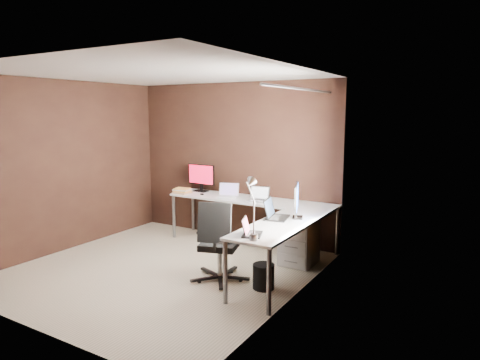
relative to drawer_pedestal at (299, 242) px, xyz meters
name	(u,v)px	position (x,y,z in m)	size (l,w,h in m)	color
room	(184,174)	(-1.09, -1.08, 0.98)	(3.60, 3.60, 2.50)	beige
desk	(257,211)	(-0.59, -0.11, 0.38)	(2.65, 2.25, 0.73)	silver
drawer_pedestal	(299,242)	(0.00, 0.00, 0.00)	(0.42, 0.50, 0.60)	silver
monitor_left	(201,176)	(-1.97, 0.50, 0.68)	(0.52, 0.16, 0.45)	black
monitor_right	(296,199)	(0.11, -0.39, 0.67)	(0.22, 0.49, 0.43)	black
laptop_white	(228,194)	(-1.33, 0.32, 0.48)	(0.36, 0.31, 0.21)	silver
laptop_silver	(259,198)	(-0.79, 0.31, 0.48)	(0.33, 0.25, 0.21)	silver
laptop_black_big	(274,214)	(-0.12, -0.54, 0.48)	(0.34, 0.42, 0.25)	black
laptop_black_small	(250,231)	(-0.01, -1.34, 0.47)	(0.28, 0.33, 0.19)	black
book_stack	(182,191)	(-2.14, 0.19, 0.47)	(0.27, 0.23, 0.08)	tan
mouse_left	(202,194)	(-1.76, 0.22, 0.44)	(0.08, 0.05, 0.03)	black
mouse_corner	(266,202)	(-0.62, 0.22, 0.45)	(0.09, 0.06, 0.04)	black
desk_lamp	(251,200)	(0.05, -1.42, 0.83)	(0.20, 0.23, 0.64)	slate
office_chair	(219,257)	(-0.60, -1.07, -0.01)	(0.56, 0.59, 1.00)	black
wastebasket	(264,276)	(-0.02, -1.00, -0.15)	(0.25, 0.25, 0.29)	black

